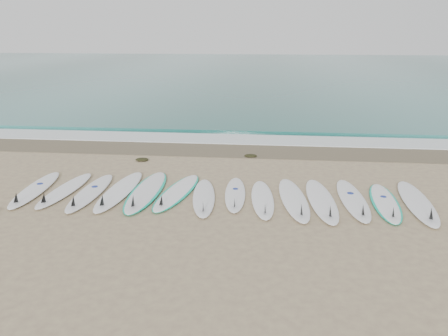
# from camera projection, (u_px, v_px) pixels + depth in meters

# --- Properties ---
(ground) EXTENTS (120.00, 120.00, 0.00)m
(ground) POSITION_uv_depth(u_px,v_px,m) (218.00, 197.00, 10.11)
(ground) COLOR tan
(ocean) EXTENTS (120.00, 55.00, 0.03)m
(ocean) POSITION_uv_depth(u_px,v_px,m) (258.00, 70.00, 40.91)
(ocean) COLOR #266B65
(ocean) RESTS_ON ground
(wet_sand_band) EXTENTS (120.00, 1.80, 0.01)m
(wet_sand_band) POSITION_uv_depth(u_px,v_px,m) (233.00, 150.00, 13.99)
(wet_sand_band) COLOR brown
(wet_sand_band) RESTS_ON ground
(foam_band) EXTENTS (120.00, 1.40, 0.04)m
(foam_band) POSITION_uv_depth(u_px,v_px,m) (236.00, 139.00, 15.31)
(foam_band) COLOR silver
(foam_band) RESTS_ON ground
(wave_crest) EXTENTS (120.00, 1.00, 0.10)m
(wave_crest) POSITION_uv_depth(u_px,v_px,m) (239.00, 129.00, 16.73)
(wave_crest) COLOR #266B65
(wave_crest) RESTS_ON ground
(surfboard_0) EXTENTS (0.74, 2.62, 0.33)m
(surfboard_0) POSITION_uv_depth(u_px,v_px,m) (34.00, 189.00, 10.41)
(surfboard_0) COLOR white
(surfboard_0) RESTS_ON ground
(surfboard_1) EXTENTS (0.68, 2.53, 0.32)m
(surfboard_1) POSITION_uv_depth(u_px,v_px,m) (64.00, 190.00, 10.37)
(surfboard_1) COLOR white
(surfboard_1) RESTS_ON ground
(surfboard_2) EXTENTS (0.56, 2.59, 0.33)m
(surfboard_2) POSITION_uv_depth(u_px,v_px,m) (90.00, 193.00, 10.22)
(surfboard_2) COLOR white
(surfboard_2) RESTS_ON ground
(surfboard_3) EXTENTS (0.68, 2.82, 0.36)m
(surfboard_3) POSITION_uv_depth(u_px,v_px,m) (119.00, 191.00, 10.29)
(surfboard_3) COLOR white
(surfboard_3) RESTS_ON ground
(surfboard_4) EXTENTS (0.69, 2.88, 0.37)m
(surfboard_4) POSITION_uv_depth(u_px,v_px,m) (146.00, 191.00, 10.30)
(surfboard_4) COLOR silver
(surfboard_4) RESTS_ON ground
(surfboard_5) EXTENTS (1.03, 2.66, 0.33)m
(surfboard_5) POSITION_uv_depth(u_px,v_px,m) (177.00, 192.00, 10.27)
(surfboard_5) COLOR white
(surfboard_5) RESTS_ON ground
(surfboard_6) EXTENTS (0.82, 2.47, 0.31)m
(surfboard_6) POSITION_uv_depth(u_px,v_px,m) (204.00, 197.00, 9.93)
(surfboard_6) COLOR white
(surfboard_6) RESTS_ON ground
(surfboard_7) EXTENTS (0.61, 2.32, 0.29)m
(surfboard_7) POSITION_uv_depth(u_px,v_px,m) (235.00, 194.00, 10.13)
(surfboard_7) COLOR white
(surfboard_7) RESTS_ON ground
(surfboard_8) EXTENTS (0.68, 2.43, 0.31)m
(surfboard_8) POSITION_uv_depth(u_px,v_px,m) (263.00, 199.00, 9.83)
(surfboard_8) COLOR white
(surfboard_8) RESTS_ON ground
(surfboard_9) EXTENTS (0.85, 2.76, 0.35)m
(surfboard_9) POSITION_uv_depth(u_px,v_px,m) (294.00, 199.00, 9.80)
(surfboard_9) COLOR white
(surfboard_9) RESTS_ON ground
(surfboard_10) EXTENTS (0.74, 2.78, 0.35)m
(surfboard_10) POSITION_uv_depth(u_px,v_px,m) (322.00, 200.00, 9.73)
(surfboard_10) COLOR white
(surfboard_10) RESTS_ON ground
(surfboard_11) EXTENTS (0.63, 2.66, 0.34)m
(surfboard_11) POSITION_uv_depth(u_px,v_px,m) (353.00, 200.00, 9.78)
(surfboard_11) COLOR white
(surfboard_11) RESTS_ON ground
(surfboard_12) EXTENTS (0.75, 2.46, 0.31)m
(surfboard_12) POSITION_uv_depth(u_px,v_px,m) (385.00, 202.00, 9.66)
(surfboard_12) COLOR white
(surfboard_12) RESTS_ON ground
(surfboard_13) EXTENTS (0.73, 2.81, 0.36)m
(surfboard_13) POSITION_uv_depth(u_px,v_px,m) (418.00, 203.00, 9.61)
(surfboard_13) COLOR white
(surfboard_13) RESTS_ON ground
(seaweed_near) EXTENTS (0.39, 0.30, 0.08)m
(seaweed_near) POSITION_uv_depth(u_px,v_px,m) (142.00, 159.00, 12.88)
(seaweed_near) COLOR black
(seaweed_near) RESTS_ON ground
(seaweed_far) EXTENTS (0.38, 0.30, 0.07)m
(seaweed_far) POSITION_uv_depth(u_px,v_px,m) (251.00, 156.00, 13.27)
(seaweed_far) COLOR black
(seaweed_far) RESTS_ON ground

